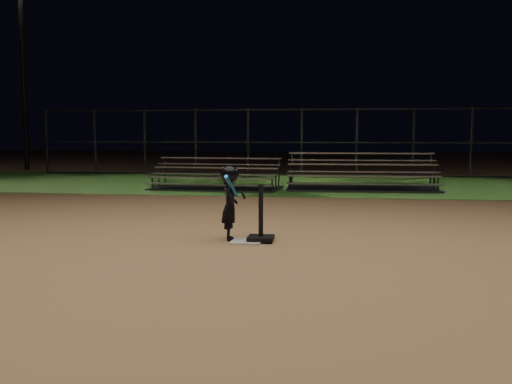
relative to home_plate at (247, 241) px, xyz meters
name	(u,v)px	position (x,y,z in m)	size (l,w,h in m)	color
ground	(247,242)	(0.00, 0.00, -0.01)	(80.00, 80.00, 0.00)	#AC7C4E
grass_strip	(295,183)	(0.00, 10.00, -0.01)	(60.00, 8.00, 0.01)	#2D5B1D
home_plate	(247,241)	(0.00, 0.00, 0.00)	(0.45, 0.45, 0.02)	beige
batting_tee	(261,230)	(0.20, 0.08, 0.17)	(0.38, 0.38, 0.84)	black
child_batter	(230,200)	(-0.28, 0.14, 0.59)	(0.41, 0.61, 1.14)	black
bleacher_left	(216,183)	(-2.13, 7.79, 0.17)	(3.74, 2.03, 0.89)	#AEAEB3
bleacher_right	(362,182)	(2.01, 8.32, 0.20)	(4.27, 2.18, 1.03)	#ADADB1
backstop_fence	(302,142)	(0.00, 13.00, 1.24)	(20.08, 0.08, 2.50)	#38383D
light_pole_left	(22,53)	(-12.00, 14.94, 4.93)	(0.90, 0.53, 8.30)	#2D2D30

